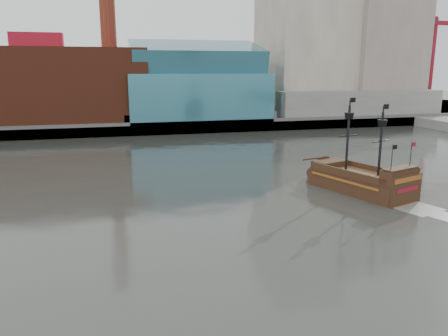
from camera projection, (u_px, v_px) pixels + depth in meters
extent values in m
plane|color=#2B2D28|center=(258.00, 271.00, 28.63)|extent=(400.00, 400.00, 0.00)
cube|color=slate|center=(144.00, 115.00, 115.15)|extent=(220.00, 60.00, 2.00)
cube|color=#4C4C49|center=(156.00, 128.00, 87.27)|extent=(220.00, 1.00, 2.60)
cube|color=#622917|center=(41.00, 86.00, 88.93)|extent=(42.00, 18.00, 15.00)
cube|color=#2D6979|center=(197.00, 97.00, 95.56)|extent=(30.00, 16.00, 10.00)
cube|color=beige|center=(306.00, 19.00, 108.46)|extent=(20.00, 22.00, 46.00)
cube|color=gray|center=(378.00, 36.00, 110.05)|extent=(18.00, 18.00, 38.00)
cube|color=beige|center=(313.00, 16.00, 126.30)|extent=(24.00, 20.00, 52.00)
cube|color=slate|center=(360.00, 104.00, 101.69)|extent=(40.00, 6.00, 6.00)
cube|color=#2D6979|center=(196.00, 59.00, 93.78)|extent=(28.00, 14.94, 8.78)
cube|color=slate|center=(422.00, 103.00, 124.57)|extent=(4.00, 4.00, 3.00)
cylinder|color=maroon|center=(428.00, 50.00, 121.35)|extent=(1.40, 1.40, 32.00)
cube|color=slate|center=(428.00, 100.00, 136.48)|extent=(4.00, 4.00, 3.00)
cylinder|color=maroon|center=(432.00, 62.00, 133.93)|extent=(1.40, 1.40, 26.00)
cube|color=maroon|center=(427.00, 21.00, 130.52)|extent=(5.00, 2.50, 2.50)
cube|color=black|center=(359.00, 186.00, 47.09)|extent=(7.78, 11.91, 2.39)
cube|color=#4B321B|center=(360.00, 175.00, 46.79)|extent=(7.00, 10.71, 0.28)
cube|color=black|center=(330.00, 164.00, 50.33)|extent=(4.40, 3.31, 0.92)
cube|color=black|center=(400.00, 177.00, 42.72)|extent=(4.60, 2.75, 1.65)
cube|color=black|center=(406.00, 194.00, 42.36)|extent=(4.35, 1.61, 3.67)
cube|color=brown|center=(408.00, 179.00, 41.92)|extent=(3.95, 1.35, 0.46)
cube|color=maroon|center=(407.00, 190.00, 42.15)|extent=(3.08, 1.07, 0.37)
cylinder|color=black|center=(348.00, 139.00, 46.70)|extent=(0.32, 0.32, 7.17)
cylinder|color=black|center=(381.00, 144.00, 45.11)|extent=(0.32, 0.32, 6.61)
cone|color=black|center=(349.00, 116.00, 46.15)|extent=(1.27, 1.27, 0.64)
cone|color=black|center=(382.00, 123.00, 44.62)|extent=(1.27, 1.27, 0.64)
cube|color=black|center=(353.00, 100.00, 46.01)|extent=(0.79, 0.28, 0.51)
cube|color=black|center=(386.00, 107.00, 44.47)|extent=(0.79, 0.28, 0.51)
cube|color=gray|center=(419.00, 209.00, 41.33)|extent=(4.74, 4.35, 0.01)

